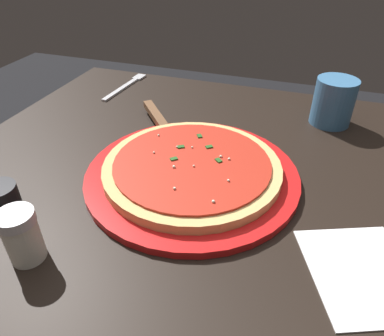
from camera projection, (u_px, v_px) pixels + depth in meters
name	position (u px, v px, depth m)	size (l,w,h in m)	color
restaurant_table	(181.00, 246.00, 0.67)	(0.90, 0.87, 0.75)	black
serving_plate	(192.00, 175.00, 0.60)	(0.35, 0.35, 0.01)	red
pizza	(192.00, 167.00, 0.59)	(0.29, 0.29, 0.02)	#DBB26B
pizza_server	(162.00, 125.00, 0.72)	(0.20, 0.18, 0.01)	silver
cup_tall_drink	(333.00, 102.00, 0.74)	(0.08, 0.08, 0.10)	teal
cup_small_sauce	(1.00, 199.00, 0.52)	(0.05, 0.05, 0.04)	black
napkin_folded_right	(363.00, 273.00, 0.44)	(0.15, 0.13, 0.00)	white
fork	(127.00, 85.00, 0.93)	(0.19, 0.03, 0.00)	silver
parmesan_shaker	(22.00, 236.00, 0.44)	(0.05, 0.05, 0.07)	silver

